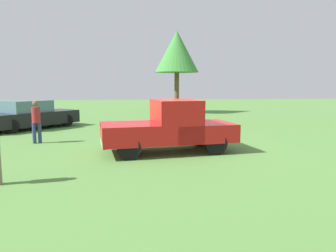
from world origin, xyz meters
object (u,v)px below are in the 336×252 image
at_px(person_bystander, 36,119).
at_px(tree_far_center, 177,52).
at_px(pickup_truck, 171,126).
at_px(sedan_near, 31,116).

xyz_separation_m(person_bystander, tree_far_center, (-7.33, -13.02, 4.03)).
relative_size(pickup_truck, sedan_near, 0.99).
bearing_deg(person_bystander, sedan_near, 2.59).
xyz_separation_m(pickup_truck, sedan_near, (6.62, -6.49, -0.21)).
relative_size(person_bystander, tree_far_center, 0.25).
bearing_deg(pickup_truck, sedan_near, -52.95).
distance_m(pickup_truck, sedan_near, 9.28).
height_order(pickup_truck, sedan_near, pickup_truck).
bearing_deg(tree_far_center, person_bystander, 60.62).
bearing_deg(pickup_truck, person_bystander, -31.91).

